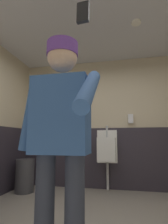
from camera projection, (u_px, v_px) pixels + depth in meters
name	position (u px, v px, depth m)	size (l,w,h in m)	color
wall_back	(105.00, 122.00, 3.80)	(4.14, 0.12, 2.66)	beige
wainscot_band_back	(105.00, 158.00, 3.62)	(3.54, 0.03, 1.19)	#2D2833
downlight_far	(136.00, 23.00, 2.62)	(0.14, 0.14, 0.03)	white
urinal_solo	(107.00, 149.00, 3.49)	(0.40, 0.34, 1.24)	white
person	(60.00, 130.00, 1.33)	(0.64, 0.60, 1.72)	#2D3342
cell_phone	(83.00, 12.00, 0.87)	(0.06, 0.02, 0.11)	black
trash_bin	(25.00, 175.00, 3.34)	(0.34, 0.34, 0.60)	#38383D
soap_dispenser	(131.00, 119.00, 3.60)	(0.10, 0.07, 0.18)	silver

